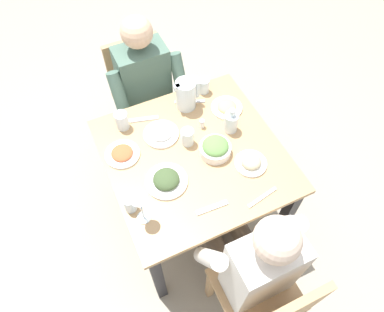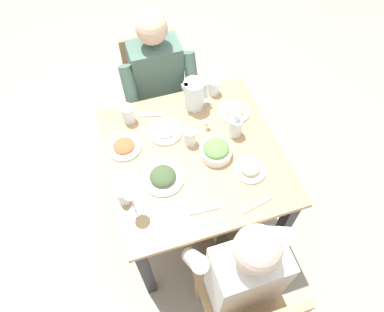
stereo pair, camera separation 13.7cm
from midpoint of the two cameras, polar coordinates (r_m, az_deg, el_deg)
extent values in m
plane|color=#9E937F|center=(2.61, 1.83, -9.05)|extent=(8.00, 8.00, 0.00)
cube|color=tan|center=(1.97, 2.40, -0.02)|extent=(0.95, 0.95, 0.03)
cube|color=#232328|center=(2.10, -5.45, -17.97)|extent=(0.06, 0.06, 0.72)
cube|color=#232328|center=(2.26, 15.98, -11.13)|extent=(0.06, 0.06, 0.72)
cube|color=#232328|center=(2.47, -10.35, 0.36)|extent=(0.06, 0.06, 0.72)
cube|color=#232328|center=(2.61, 7.84, 5.00)|extent=(0.06, 0.06, 0.72)
cube|color=tan|center=(2.22, 2.95, -20.15)|extent=(0.04, 0.04, 0.44)
cube|color=tan|center=(2.28, 11.41, -17.28)|extent=(0.04, 0.04, 0.44)
cube|color=tan|center=(1.99, 9.97, -21.40)|extent=(0.40, 0.40, 0.03)
cube|color=tan|center=(2.93, -1.24, 8.84)|extent=(0.04, 0.04, 0.44)
cube|color=tan|center=(2.89, -7.76, 7.25)|extent=(0.04, 0.04, 0.44)
cube|color=tan|center=(2.72, 0.86, 3.82)|extent=(0.04, 0.04, 0.44)
cube|color=tan|center=(2.67, -6.09, 2.05)|extent=(0.04, 0.04, 0.44)
cube|color=tan|center=(2.62, -3.83, 8.82)|extent=(0.40, 0.40, 0.03)
cube|color=tan|center=(2.59, -5.21, 14.94)|extent=(0.38, 0.04, 0.42)
cube|color=silver|center=(1.74, 10.87, -18.60)|extent=(0.32, 0.20, 0.50)
sphere|color=beige|center=(1.40, 13.32, -14.50)|extent=(0.19, 0.19, 0.19)
cylinder|color=#473D33|center=(2.04, 5.09, -16.66)|extent=(0.11, 0.38, 0.11)
cylinder|color=#473D33|center=(2.28, 2.98, -13.85)|extent=(0.10, 0.10, 0.46)
cylinder|color=silver|center=(1.71, 2.73, -16.33)|extent=(0.08, 0.23, 0.37)
cylinder|color=#473D33|center=(2.07, 9.64, -15.13)|extent=(0.11, 0.38, 0.11)
cylinder|color=#473D33|center=(2.31, 7.05, -12.56)|extent=(0.10, 0.10, 0.46)
cylinder|color=silver|center=(1.81, 15.04, -12.14)|extent=(0.08, 0.23, 0.37)
cube|color=#4C6B5B|center=(2.41, -3.99, 12.55)|extent=(0.32, 0.20, 0.50)
sphere|color=#DBB28E|center=(2.18, -4.59, 19.63)|extent=(0.19, 0.19, 0.19)
cylinder|color=#473D33|center=(2.51, -0.58, 5.48)|extent=(0.11, 0.38, 0.11)
cylinder|color=#473D33|center=(2.56, 0.73, -0.52)|extent=(0.10, 0.10, 0.46)
cylinder|color=#4C6B5B|center=(2.34, 1.73, 11.80)|extent=(0.08, 0.23, 0.37)
cylinder|color=#473D33|center=(2.48, -4.34, 4.54)|extent=(0.11, 0.38, 0.11)
cylinder|color=#473D33|center=(2.54, -2.92, -1.49)|extent=(0.10, 0.10, 0.46)
cylinder|color=#4C6B5B|center=(2.27, -7.99, 9.55)|extent=(0.08, 0.23, 0.37)
cylinder|color=silver|center=(2.11, 2.21, 9.73)|extent=(0.12, 0.12, 0.19)
cube|color=silver|center=(2.12, 4.17, 10.33)|extent=(0.02, 0.02, 0.11)
cube|color=silver|center=(2.04, 0.83, 11.01)|extent=(0.04, 0.03, 0.02)
cylinder|color=white|center=(1.94, 5.85, 0.56)|extent=(0.17, 0.17, 0.05)
ellipsoid|color=#608E47|center=(1.91, 5.94, 1.16)|extent=(0.14, 0.14, 0.06)
cylinder|color=white|center=(1.87, -2.56, -3.68)|extent=(0.22, 0.22, 0.01)
ellipsoid|color=#3D512D|center=(1.85, -2.58, -3.36)|extent=(0.14, 0.14, 0.06)
cylinder|color=white|center=(2.16, 8.58, 6.96)|extent=(0.19, 0.19, 0.01)
ellipsoid|color=#E0C670|center=(2.15, 8.63, 7.23)|extent=(0.12, 0.12, 0.04)
cylinder|color=white|center=(2.04, -2.44, 3.88)|extent=(0.20, 0.20, 0.01)
ellipsoid|color=white|center=(2.03, -2.46, 4.16)|extent=(0.13, 0.13, 0.04)
cylinder|color=white|center=(2.00, -8.87, 1.31)|extent=(0.19, 0.19, 0.01)
ellipsoid|color=#CC5B33|center=(1.99, -8.92, 1.55)|extent=(0.12, 0.12, 0.03)
cylinder|color=white|center=(1.93, 11.25, -2.28)|extent=(0.17, 0.17, 0.01)
ellipsoid|color=#B7AD89|center=(1.91, 11.35, -1.97)|extent=(0.11, 0.11, 0.06)
cylinder|color=silver|center=(2.22, 5.31, 10.85)|extent=(0.07, 0.07, 0.09)
cylinder|color=silver|center=(1.79, -8.78, -6.55)|extent=(0.06, 0.06, 0.09)
cylinder|color=silver|center=(1.96, 1.63, 3.02)|extent=(0.07, 0.07, 0.10)
cylinder|color=silver|center=(2.08, -8.35, 6.58)|extent=(0.08, 0.08, 0.11)
cylinder|color=silver|center=(1.79, -6.81, -8.91)|extent=(0.07, 0.07, 0.01)
cylinder|color=silver|center=(1.75, -6.99, -8.17)|extent=(0.01, 0.01, 0.10)
cone|color=silver|center=(1.66, -7.32, -6.75)|extent=(0.08, 0.08, 0.09)
cylinder|color=silver|center=(2.02, 8.90, 4.59)|extent=(0.08, 0.08, 0.12)
cylinder|color=gold|center=(2.04, 8.81, 4.18)|extent=(0.07, 0.07, 0.07)
cylinder|color=silver|center=(1.96, 9.21, 6.09)|extent=(0.03, 0.03, 0.04)
cylinder|color=white|center=(2.05, 4.27, 4.80)|extent=(0.03, 0.03, 0.04)
cylinder|color=#B2B2B7|center=(2.03, 4.31, 5.28)|extent=(0.03, 0.03, 0.01)
cube|color=silver|center=(2.13, -4.81, 6.51)|extent=(0.17, 0.07, 0.01)
cube|color=silver|center=(1.84, 12.39, -7.79)|extent=(0.19, 0.05, 0.01)
cube|color=silver|center=(1.79, 4.15, -8.66)|extent=(0.17, 0.04, 0.01)
cube|color=silver|center=(2.19, 2.82, 8.56)|extent=(0.18, 0.09, 0.01)
camera|label=1|loc=(0.07, -87.96, 3.02)|focal=33.33mm
camera|label=2|loc=(0.07, 92.04, -3.02)|focal=33.33mm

